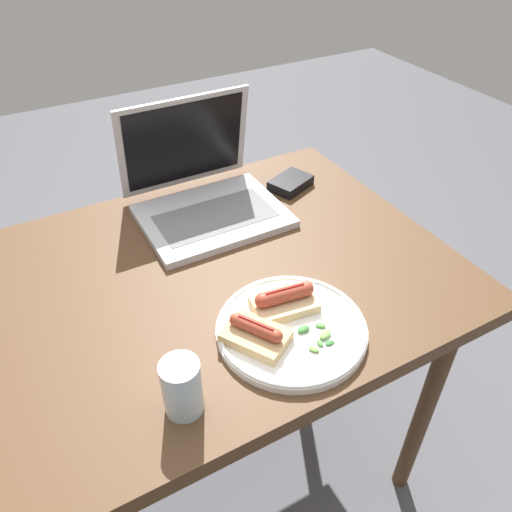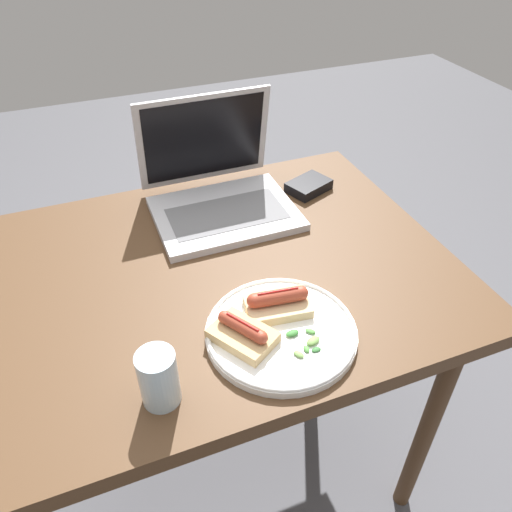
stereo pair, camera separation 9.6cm
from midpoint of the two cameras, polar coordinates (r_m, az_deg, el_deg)
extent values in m
plane|color=#4C4C51|center=(1.61, -2.02, -22.23)|extent=(6.00, 6.00, 0.00)
cube|color=#4C331E|center=(1.03, -2.91, -2.51)|extent=(1.01, 0.74, 0.04)
cylinder|color=#4C331E|center=(1.62, 8.55, -2.26)|extent=(0.04, 0.04, 0.70)
cylinder|color=#4C331E|center=(1.49, -22.39, -10.05)|extent=(0.04, 0.04, 0.70)
cylinder|color=#4C331E|center=(1.32, 21.14, -17.93)|extent=(0.04, 0.04, 0.70)
cube|color=#B7B7BC|center=(1.17, -1.21, 4.79)|extent=(0.32, 0.25, 0.02)
cube|color=slate|center=(1.15, -0.95, 4.79)|extent=(0.26, 0.14, 0.00)
cube|color=#B7B7BC|center=(1.23, -3.70, 13.16)|extent=(0.32, 0.05, 0.23)
cube|color=black|center=(1.22, -3.64, 13.11)|extent=(0.29, 0.04, 0.20)
cylinder|color=white|center=(0.89, 6.00, -8.82)|extent=(0.27, 0.27, 0.01)
torus|color=white|center=(0.89, 6.04, -8.43)|extent=(0.27, 0.27, 0.01)
cube|color=#D6B784|center=(0.92, 5.49, -5.85)|extent=(0.13, 0.09, 0.02)
cylinder|color=#9E3D28|center=(0.90, 5.58, -4.81)|extent=(0.09, 0.04, 0.03)
sphere|color=#9E3D28|center=(0.91, 8.19, -4.34)|extent=(0.03, 0.03, 0.03)
sphere|color=#9E3D28|center=(0.89, 2.90, -5.28)|extent=(0.03, 0.03, 0.03)
cylinder|color=red|center=(0.89, 5.64, -4.17)|extent=(0.07, 0.01, 0.00)
cube|color=tan|center=(0.86, 1.70, -9.23)|extent=(0.12, 0.13, 0.02)
cylinder|color=#9E3D28|center=(0.85, 1.72, -8.27)|extent=(0.06, 0.08, 0.02)
sphere|color=#9E3D28|center=(0.83, 3.95, -9.44)|extent=(0.02, 0.02, 0.02)
sphere|color=#9E3D28|center=(0.86, -0.42, -7.12)|extent=(0.02, 0.02, 0.02)
cylinder|color=red|center=(0.84, 1.74, -7.73)|extent=(0.04, 0.06, 0.00)
ellipsoid|color=#4C8E3D|center=(0.86, 9.03, -10.60)|extent=(0.01, 0.02, 0.01)
ellipsoid|color=#387A33|center=(0.88, 7.35, -8.89)|extent=(0.03, 0.02, 0.01)
ellipsoid|color=#4C8E3D|center=(0.89, 9.37, -8.62)|extent=(0.02, 0.02, 0.01)
ellipsoid|color=#709E4C|center=(0.85, 8.21, -11.21)|extent=(0.02, 0.02, 0.01)
ellipsoid|color=#2D662D|center=(0.86, 10.14, -10.64)|extent=(0.02, 0.01, 0.00)
ellipsoid|color=#709E4C|center=(0.87, 9.74, -9.68)|extent=(0.03, 0.02, 0.01)
cylinder|color=silver|center=(0.78, -7.53, -13.86)|extent=(0.06, 0.06, 0.10)
cube|color=black|center=(1.28, 8.20, 7.87)|extent=(0.12, 0.11, 0.03)
camera|label=1|loc=(0.05, -87.14, 2.31)|focal=35.00mm
camera|label=2|loc=(0.05, 92.86, -2.31)|focal=35.00mm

